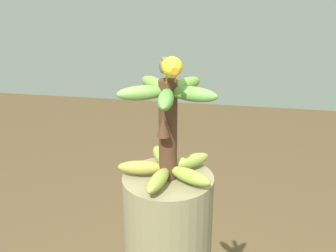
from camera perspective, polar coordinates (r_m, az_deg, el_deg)
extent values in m
cylinder|color=#4C2D1E|center=(1.21, 0.00, -0.65)|extent=(0.05, 0.05, 0.30)
ellipsoid|color=#8CA539|center=(1.22, 2.92, -6.62)|extent=(0.14, 0.10, 0.04)
ellipsoid|color=#8B9C41|center=(1.31, 2.91, -4.66)|extent=(0.13, 0.12, 0.04)
ellipsoid|color=olive|center=(1.33, -0.91, -4.04)|extent=(0.09, 0.14, 0.04)
ellipsoid|color=#9D9439|center=(1.27, -3.58, -5.48)|extent=(0.14, 0.06, 0.04)
ellipsoid|color=#8E9D3E|center=(1.20, -1.33, -7.20)|extent=(0.07, 0.14, 0.04)
ellipsoid|color=#5E9B41|center=(1.11, -0.29, 3.54)|extent=(0.05, 0.14, 0.04)
ellipsoid|color=#629B41|center=(1.15, 3.32, 4.23)|extent=(0.14, 0.07, 0.04)
ellipsoid|color=olive|center=(1.23, 2.19, 5.41)|extent=(0.11, 0.14, 0.04)
ellipsoid|color=olive|center=(1.23, -1.76, 5.49)|extent=(0.12, 0.13, 0.04)
ellipsoid|color=#6C9944|center=(1.16, -3.46, 4.39)|extent=(0.14, 0.09, 0.04)
cone|color=#4C2D1E|center=(1.16, -0.62, 0.00)|extent=(0.04, 0.04, 0.06)
cylinder|color=#C68933|center=(1.14, -0.42, 6.15)|extent=(0.01, 0.00, 0.02)
cylinder|color=#C68933|center=(1.14, 0.98, 6.19)|extent=(0.00, 0.00, 0.02)
ellipsoid|color=yellow|center=(1.13, 0.28, 7.75)|extent=(0.07, 0.10, 0.05)
ellipsoid|color=brown|center=(1.14, -0.92, 7.77)|extent=(0.03, 0.07, 0.03)
ellipsoid|color=brown|center=(1.14, 1.42, 7.84)|extent=(0.03, 0.07, 0.03)
cube|color=brown|center=(1.20, -0.15, 8.67)|extent=(0.04, 0.06, 0.01)
sphere|color=yellow|center=(1.09, 0.57, 7.82)|extent=(0.05, 0.05, 0.05)
sphere|color=black|center=(1.09, 1.64, 7.96)|extent=(0.01, 0.01, 0.01)
cone|color=orange|center=(1.06, 0.80, 7.40)|extent=(0.02, 0.03, 0.02)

